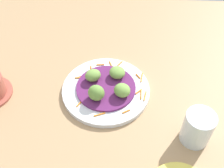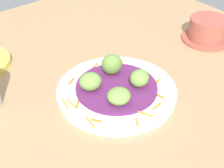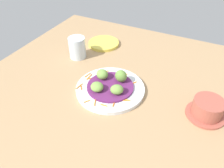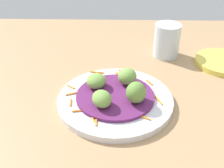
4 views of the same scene
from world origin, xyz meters
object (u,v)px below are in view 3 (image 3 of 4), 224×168
(terracotta_bowl, at_px, (207,109))
(water_glass, at_px, (77,48))
(guac_scoop_left, at_px, (121,76))
(guac_scoop_right, at_px, (97,87))
(guac_scoop_back, at_px, (117,90))
(side_plate_small, at_px, (104,43))
(guac_scoop_center, at_px, (102,74))
(main_plate, at_px, (109,88))

(terracotta_bowl, relative_size, water_glass, 1.35)
(guac_scoop_left, distance_m, guac_scoop_right, 0.11)
(guac_scoop_left, distance_m, terracotta_bowl, 0.33)
(guac_scoop_right, relative_size, water_glass, 0.50)
(guac_scoop_right, bearing_deg, terracotta_bowl, -169.25)
(guac_scoop_left, relative_size, guac_scoop_back, 0.99)
(guac_scoop_right, xyz_separation_m, side_plate_small, (0.16, -0.35, -0.03))
(guac_scoop_center, xyz_separation_m, guac_scoop_back, (-0.09, 0.06, -0.00))
(side_plate_small, distance_m, terracotta_bowl, 0.61)
(guac_scoop_back, height_order, terracotta_bowl, terracotta_bowl)
(guac_scoop_left, height_order, guac_scoop_back, guac_scoop_left)
(guac_scoop_back, bearing_deg, main_plate, -31.86)
(guac_scoop_left, xyz_separation_m, water_glass, (0.27, -0.10, 0.00))
(guac_scoop_back, bearing_deg, terracotta_bowl, -169.82)
(terracotta_bowl, bearing_deg, guac_scoop_right, 10.75)
(guac_scoop_right, height_order, side_plate_small, guac_scoop_right)
(guac_scoop_right, distance_m, terracotta_bowl, 0.39)
(guac_scoop_center, height_order, guac_scoop_right, guac_scoop_center)
(side_plate_small, bearing_deg, guac_scoop_left, 129.46)
(guac_scoop_center, bearing_deg, side_plate_small, -62.98)
(guac_scoop_center, distance_m, guac_scoop_right, 0.08)
(guac_scoop_center, relative_size, guac_scoop_back, 1.00)
(guac_scoop_left, xyz_separation_m, guac_scoop_right, (0.06, 0.09, -0.01))
(side_plate_small, bearing_deg, terracotta_bowl, 152.76)
(main_plate, height_order, terracotta_bowl, terracotta_bowl)
(side_plate_small, xyz_separation_m, water_glass, (0.05, 0.16, 0.04))
(guac_scoop_center, height_order, water_glass, water_glass)
(guac_scoop_right, xyz_separation_m, water_glass, (0.21, -0.20, 0.01))
(guac_scoop_back, distance_m, water_glass, 0.34)
(guac_scoop_back, height_order, side_plate_small, guac_scoop_back)
(terracotta_bowl, bearing_deg, guac_scoop_center, -0.06)
(guac_scoop_center, relative_size, water_glass, 0.49)
(guac_scoop_center, height_order, side_plate_small, guac_scoop_center)
(guac_scoop_left, bearing_deg, guac_scoop_back, 103.14)
(guac_scoop_center, bearing_deg, terracotta_bowl, 179.94)
(guac_scoop_left, bearing_deg, guac_scoop_right, 58.14)
(guac_scoop_back, xyz_separation_m, water_glass, (0.29, -0.18, 0.01))
(guac_scoop_center, xyz_separation_m, guac_scoop_right, (-0.02, 0.07, -0.00))
(guac_scoop_back, bearing_deg, guac_scoop_left, -76.86)
(guac_scoop_right, bearing_deg, side_plate_small, -65.65)
(guac_scoop_back, bearing_deg, water_glass, -31.84)
(terracotta_bowl, bearing_deg, guac_scoop_left, -3.07)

